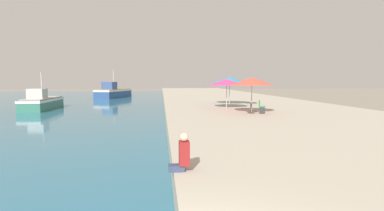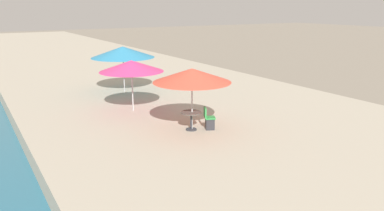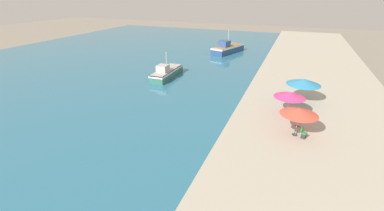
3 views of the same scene
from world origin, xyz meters
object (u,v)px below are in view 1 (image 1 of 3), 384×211
(fishing_boat_near, at_px, (42,102))
(cafe_umbrella_pink, at_px, (252,81))
(cafe_chair_left, at_px, (262,109))
(person_at_quay, at_px, (183,154))
(fishing_boat_mid, at_px, (113,92))
(cafe_table, at_px, (251,106))
(cafe_umbrella_white, at_px, (227,82))
(cafe_umbrella_striped, at_px, (230,80))

(fishing_boat_near, bearing_deg, cafe_umbrella_pink, -35.19)
(cafe_chair_left, distance_m, person_at_quay, 13.83)
(fishing_boat_mid, height_order, cafe_chair_left, fishing_boat_mid)
(cafe_umbrella_pink, bearing_deg, person_at_quay, -114.16)
(fishing_boat_near, xyz_separation_m, cafe_umbrella_pink, (18.47, -12.22, 2.17))
(fishing_boat_mid, distance_m, cafe_chair_left, 35.55)
(cafe_table, distance_m, cafe_chair_left, 0.75)
(cafe_umbrella_white, distance_m, cafe_table, 4.24)
(fishing_boat_near, relative_size, cafe_umbrella_white, 2.54)
(cafe_umbrella_pink, xyz_separation_m, person_at_quay, (-5.66, -12.62, -1.78))
(cafe_umbrella_pink, distance_m, cafe_table, 1.67)
(cafe_umbrella_pink, bearing_deg, cafe_umbrella_striped, 88.01)
(cafe_umbrella_white, bearing_deg, cafe_chair_left, -69.71)
(fishing_boat_near, distance_m, fishing_boat_mid, 20.18)
(fishing_boat_near, bearing_deg, cafe_umbrella_striped, -14.55)
(cafe_umbrella_white, relative_size, person_at_quay, 3.05)
(cafe_table, bearing_deg, fishing_boat_near, 146.46)
(fishing_boat_near, relative_size, cafe_chair_left, 8.24)
(cafe_umbrella_pink, height_order, cafe_chair_left, cafe_umbrella_pink)
(cafe_table, xyz_separation_m, person_at_quay, (-5.63, -12.62, -0.11))
(person_at_quay, bearing_deg, fishing_boat_near, 117.27)
(cafe_umbrella_pink, xyz_separation_m, cafe_umbrella_white, (-0.91, 3.84, -0.07))
(fishing_boat_near, height_order, fishing_boat_mid, fishing_boat_mid)
(cafe_table, bearing_deg, cafe_umbrella_striped, 87.76)
(fishing_boat_mid, height_order, cafe_table, fishing_boat_mid)
(cafe_umbrella_white, height_order, person_at_quay, cafe_umbrella_white)
(cafe_umbrella_striped, bearing_deg, person_at_quay, -106.11)
(cafe_umbrella_pink, distance_m, person_at_quay, 13.95)
(cafe_chair_left, bearing_deg, cafe_umbrella_white, -134.97)
(fishing_boat_near, height_order, cafe_umbrella_striped, fishing_boat_near)
(cafe_umbrella_white, height_order, cafe_chair_left, cafe_umbrella_white)
(fishing_boat_near, xyz_separation_m, cafe_umbrella_white, (17.56, -8.38, 2.10))
(fishing_boat_near, relative_size, cafe_umbrella_striped, 2.11)
(cafe_umbrella_white, bearing_deg, fishing_boat_mid, 115.47)
(cafe_umbrella_white, bearing_deg, cafe_table, -77.17)
(cafe_umbrella_striped, bearing_deg, cafe_umbrella_pink, -91.99)
(cafe_umbrella_striped, relative_size, cafe_table, 4.45)
(cafe_umbrella_striped, distance_m, cafe_chair_left, 8.48)
(fishing_boat_mid, height_order, cafe_umbrella_pink, fishing_boat_mid)
(cafe_umbrella_pink, xyz_separation_m, cafe_table, (-0.03, 0.00, -1.67))
(fishing_boat_mid, distance_m, cafe_umbrella_white, 31.21)
(fishing_boat_mid, bearing_deg, cafe_table, -48.08)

